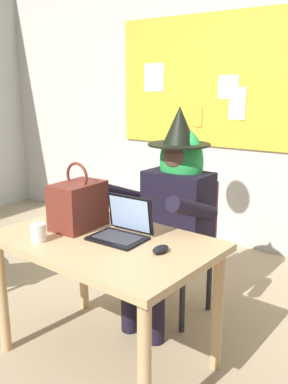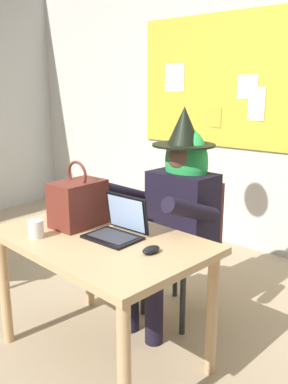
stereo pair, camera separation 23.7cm
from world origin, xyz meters
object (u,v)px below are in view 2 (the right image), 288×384
Objects in this scene: person_costumed at (176,204)px; coffee_mug at (36,229)px; chair_at_desk at (187,240)px; computer_mouse at (151,250)px; laptop at (118,228)px; handbag at (78,203)px; desk_main at (101,255)px.

coffee_mug is at bearing -17.45° from person_costumed.
chair_at_desk is 0.81m from computer_mouse.
laptop is 2.99× the size of coffee_mug.
coffee_mug is (-0.32, -0.96, 0.26)m from chair_at_desk.
desk_main is at bearing -13.50° from handbag.
chair_at_desk is 2.40× the size of handbag.
laptop is 0.29m from computer_mouse.
desk_main is 0.37m from coffee_mug.
chair_at_desk is at bearing 115.21° from computer_mouse.
coffee_mug is (-0.32, -0.29, -0.00)m from laptop.
coffee_mug is (-0.25, -0.22, 0.15)m from desk_main.
handbag is (-0.30, -0.01, 0.09)m from laptop.
person_costumed is (-0.01, -0.12, 0.28)m from chair_at_desk.
coffee_mug reaches higher than desk_main.
person_costumed is 3.67× the size of handbag.
desk_main is at bearing 41.27° from coffee_mug.
laptop is (0.00, -0.66, 0.26)m from chair_at_desk.
person_costumed is at bearing 62.36° from handbag.
person_costumed is 4.89× the size of laptop.
handbag is (-0.58, 0.05, 0.12)m from computer_mouse.
desk_main is 12.73× the size of coffee_mug.
handbag is (-0.29, -0.55, 0.07)m from person_costumed.
computer_mouse is 1.09× the size of coffee_mug.
coffee_mug is (-0.60, -0.23, 0.03)m from computer_mouse.
chair_at_desk is at bearing 85.11° from desk_main.
computer_mouse is at bearing -12.81° from laptop.
chair_at_desk is (0.06, 0.73, -0.11)m from desk_main.
person_costumed is at bearing -0.28° from chair_at_desk.
person_costumed is at bearing 119.67° from computer_mouse.
person_costumed reaches higher than chair_at_desk.
chair_at_desk is 8.73× the size of computer_mouse.
person_costumed is at bearing 84.88° from desk_main.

